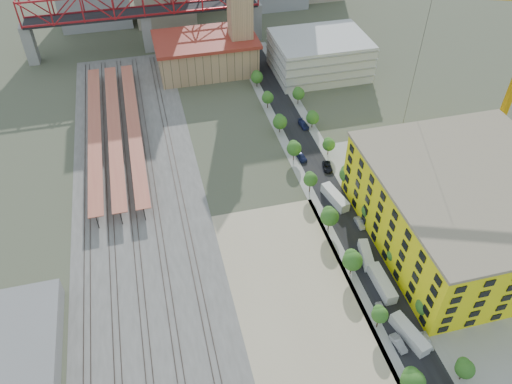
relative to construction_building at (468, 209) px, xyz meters
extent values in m
plane|color=#474C38|center=(-42.00, 20.00, -9.41)|extent=(400.00, 400.00, 0.00)
cube|color=#605E59|center=(-78.00, 37.50, -9.38)|extent=(36.00, 165.00, 0.06)
cube|color=tan|center=(-46.00, -11.50, -9.38)|extent=(28.00, 67.00, 0.06)
cube|color=black|center=(-26.00, 35.00, -9.38)|extent=(12.00, 170.00, 0.06)
cube|color=gray|center=(-31.50, 35.00, -9.39)|extent=(3.00, 170.00, 0.04)
cube|color=gray|center=(-20.50, 35.00, -9.39)|extent=(3.00, 170.00, 0.04)
cube|color=gray|center=(3.00, 0.00, -9.38)|extent=(50.00, 90.00, 0.06)
cube|color=#382B23|center=(-92.72, 37.50, -9.26)|extent=(0.12, 160.00, 0.18)
cube|color=#382B23|center=(-91.28, 37.50, -9.26)|extent=(0.12, 160.00, 0.18)
cube|color=#382B23|center=(-86.72, 37.50, -9.26)|extent=(0.12, 160.00, 0.18)
cube|color=#382B23|center=(-85.28, 37.50, -9.26)|extent=(0.12, 160.00, 0.18)
cube|color=#382B23|center=(-80.72, 37.50, -9.26)|extent=(0.12, 160.00, 0.18)
cube|color=#382B23|center=(-79.28, 37.50, -9.26)|extent=(0.12, 160.00, 0.18)
cube|color=#382B23|center=(-74.72, 37.50, -9.26)|extent=(0.12, 160.00, 0.18)
cube|color=#382B23|center=(-73.28, 37.50, -9.26)|extent=(0.12, 160.00, 0.18)
cube|color=#382B23|center=(-67.72, 37.50, -9.26)|extent=(0.12, 160.00, 0.18)
cube|color=#382B23|center=(-66.28, 37.50, -9.26)|extent=(0.12, 160.00, 0.18)
cube|color=#C36A4B|center=(-89.00, 65.00, -5.41)|extent=(4.00, 80.00, 0.25)
cylinder|color=black|center=(-89.00, 65.00, -7.41)|extent=(0.24, 0.24, 4.00)
cube|color=#C36A4B|center=(-83.00, 65.00, -5.41)|extent=(4.00, 80.00, 0.25)
cylinder|color=black|center=(-83.00, 65.00, -7.41)|extent=(0.24, 0.24, 4.00)
cube|color=#C36A4B|center=(-77.00, 65.00, -5.41)|extent=(4.00, 80.00, 0.25)
cylinder|color=black|center=(-77.00, 65.00, -7.41)|extent=(0.24, 0.24, 4.00)
cube|color=tan|center=(-47.00, 102.00, -3.41)|extent=(36.00, 22.00, 12.00)
cube|color=maroon|center=(-47.00, 102.00, 3.09)|extent=(38.00, 24.00, 1.20)
cube|color=tan|center=(-34.00, 100.00, 10.59)|extent=(8.00, 8.00, 40.00)
cube|color=silver|center=(-6.00, 90.00, -2.41)|extent=(34.00, 26.00, 14.00)
cube|color=gray|center=(-112.00, 125.00, -1.91)|extent=(4.00, 6.00, 15.00)
cube|color=gray|center=(-22.00, 125.00, -1.91)|extent=(4.00, 6.00, 15.00)
cube|color=gray|center=(-67.00, 125.00, -1.91)|extent=(4.00, 6.00, 15.00)
cube|color=black|center=(-67.00, 125.00, 6.09)|extent=(90.00, 9.00, 1.00)
cube|color=yellow|center=(0.00, 0.00, -0.41)|extent=(44.00, 50.00, 18.00)
cube|color=gray|center=(0.00, 0.00, 8.99)|extent=(44.60, 50.60, 0.80)
cube|color=gray|center=(-108.00, -10.00, -6.91)|extent=(22.00, 32.00, 5.00)
ellipsoid|color=#4C6B59|center=(-122.00, 280.00, -77.41)|extent=(396.00, 216.00, 180.00)
ellipsoid|color=#4C6B59|center=(-2.00, 280.00, -101.41)|extent=(484.00, 264.00, 220.00)
ellipsoid|color=#4C6B59|center=(118.00, 280.00, -79.41)|extent=(418.00, 228.00, 190.00)
cube|color=orange|center=(26.53, 27.73, 13.49)|extent=(1.63, 1.63, 45.80)
cube|color=silver|center=(-26.00, -24.01, -8.02)|extent=(5.00, 10.47, 2.77)
cube|color=silver|center=(-26.00, -10.39, -7.98)|extent=(2.92, 10.47, 2.85)
cube|color=silver|center=(-26.00, -1.47, -8.21)|extent=(3.93, 9.03, 2.39)
cube|color=silver|center=(-26.00, 19.74, -7.99)|extent=(4.81, 10.69, 2.83)
imported|color=silver|center=(-29.00, -16.85, -8.66)|extent=(2.15, 4.54, 1.50)
imported|color=#9F9EA3|center=(-29.00, -25.22, -8.63)|extent=(2.31, 4.93, 1.56)
imported|color=black|center=(-29.00, -1.50, -8.68)|extent=(3.13, 5.53, 1.46)
imported|color=#1B2250|center=(-29.00, 40.05, -8.65)|extent=(2.71, 5.43, 1.52)
imported|color=white|center=(-23.00, -26.18, -8.66)|extent=(2.08, 4.53, 1.50)
imported|color=#A6A6AB|center=(-23.00, 9.48, -8.67)|extent=(1.57, 4.49, 1.48)
imported|color=black|center=(-23.00, 33.52, -8.69)|extent=(3.22, 5.51, 1.44)
imported|color=navy|center=(-23.00, 56.16, -8.61)|extent=(2.84, 5.72, 1.60)
camera|label=1|loc=(-71.47, -72.40, 84.01)|focal=35.00mm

